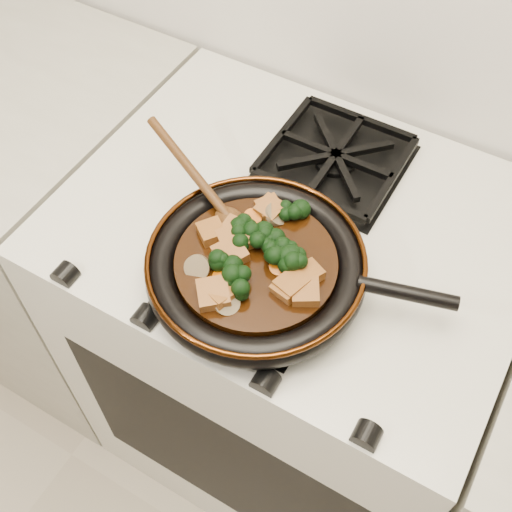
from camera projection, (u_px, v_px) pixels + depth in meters
The scene contains 36 objects.
stove at pixel (286, 348), 1.41m from camera, with size 0.76×0.60×0.90m, color beige.
burner_grate_front at pixel (254, 274), 0.96m from camera, with size 0.23×0.23×0.03m, color black, non-canonical shape.
burner_grate_back at pixel (335, 159), 1.11m from camera, with size 0.23×0.23×0.03m, color black, non-canonical shape.
skillet at pixel (257, 267), 0.94m from camera, with size 0.44×0.33×0.05m.
braising_sauce at pixel (256, 264), 0.93m from camera, with size 0.24×0.24×0.02m, color black.
tofu_cube_0 at pixel (306, 293), 0.88m from camera, with size 0.04×0.04×0.02m, color brown.
tofu_cube_1 at pixel (230, 254), 0.92m from camera, with size 0.04×0.04×0.02m, color brown.
tofu_cube_2 at pixel (269, 208), 0.97m from camera, with size 0.03×0.03×0.02m, color brown.
tofu_cube_3 at pixel (233, 230), 0.95m from camera, with size 0.04×0.03×0.02m, color brown.
tofu_cube_4 at pixel (234, 240), 0.94m from camera, with size 0.04×0.04×0.02m, color brown.
tofu_cube_5 at pixel (221, 294), 0.88m from camera, with size 0.04×0.04×0.02m, color brown.
tofu_cube_6 at pixel (214, 294), 0.88m from camera, with size 0.04×0.04×0.02m, color brown.
tofu_cube_7 at pixel (287, 289), 0.89m from camera, with size 0.04×0.03×0.02m, color brown.
tofu_cube_8 at pixel (211, 232), 0.94m from camera, with size 0.04×0.04×0.02m, color brown.
tofu_cube_9 at pixel (308, 274), 0.90m from camera, with size 0.04×0.03×0.02m, color brown.
tofu_cube_10 at pixel (291, 285), 0.89m from camera, with size 0.04×0.04×0.02m, color brown.
tofu_cube_11 at pixel (270, 210), 0.97m from camera, with size 0.04×0.04×0.02m, color brown.
broccoli_floret_0 at pixel (286, 254), 0.92m from camera, with size 0.06×0.06×0.05m, color black, non-canonical shape.
broccoli_floret_1 at pixel (237, 284), 0.89m from camera, with size 0.06×0.06×0.05m, color black, non-canonical shape.
broccoli_floret_2 at pixel (227, 261), 0.91m from camera, with size 0.06×0.06×0.05m, color black, non-canonical shape.
broccoli_floret_3 at pixel (236, 242), 0.93m from camera, with size 0.05×0.05×0.06m, color black, non-canonical shape.
broccoli_floret_4 at pixel (289, 213), 0.97m from camera, with size 0.06×0.06×0.05m, color black, non-canonical shape.
broccoli_floret_5 at pixel (293, 260), 0.91m from camera, with size 0.06×0.06×0.06m, color black, non-canonical shape.
broccoli_floret_6 at pixel (276, 253), 0.92m from camera, with size 0.06×0.06×0.05m, color black, non-canonical shape.
broccoli_floret_7 at pixel (266, 239), 0.94m from camera, with size 0.06×0.06×0.05m, color black, non-canonical shape.
broccoli_floret_8 at pixel (251, 227), 0.95m from camera, with size 0.06×0.06×0.05m, color black, non-canonical shape.
carrot_coin_0 at pixel (208, 295), 0.88m from camera, with size 0.03×0.03×0.01m, color #BB4E05.
carrot_coin_1 at pixel (252, 218), 0.96m from camera, with size 0.03×0.03×0.01m, color #BB4E05.
carrot_coin_2 at pixel (280, 266), 0.91m from camera, with size 0.03×0.03×0.01m, color #BB4E05.
carrot_coin_3 at pixel (233, 277), 0.90m from camera, with size 0.03×0.03×0.01m, color #BB4E05.
carrot_coin_4 at pixel (232, 256), 0.92m from camera, with size 0.03×0.03×0.01m, color #BB4E05.
carrot_coin_5 at pixel (224, 275), 0.90m from camera, with size 0.03×0.03×0.01m, color #BB4E05.
mushroom_slice_0 at pixel (227, 303), 0.87m from camera, with size 0.04×0.04×0.01m, color brown.
mushroom_slice_1 at pixel (197, 267), 0.91m from camera, with size 0.04×0.04×0.01m, color brown.
mushroom_slice_2 at pixel (276, 215), 0.97m from camera, with size 0.04×0.04×0.01m, color brown.
wooden_spoon at pixel (208, 192), 0.97m from camera, with size 0.14×0.07×0.21m.
Camera 1 is at (0.28, 1.08, 1.71)m, focal length 45.00 mm.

